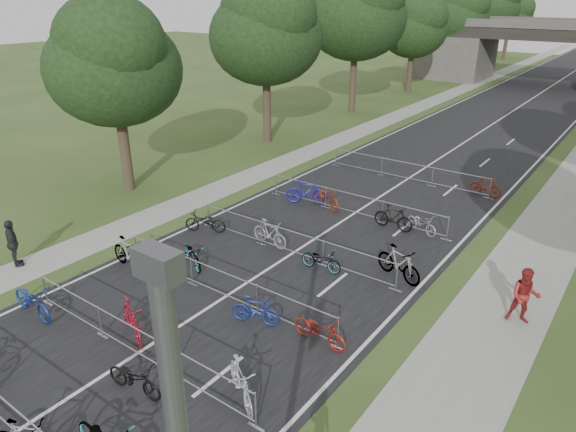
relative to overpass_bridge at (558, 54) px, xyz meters
name	(u,v)px	position (x,y,z in m)	size (l,w,h in m)	color
road	(517,109)	(0.00, -15.00, -3.53)	(11.00, 140.00, 0.01)	black
sidewalk_left	(437,99)	(-7.50, -15.00, -3.53)	(2.00, 140.00, 0.01)	gray
lane_markings	(517,109)	(0.00, -15.00, -3.53)	(0.12, 140.00, 0.00)	silver
overpass_bridge	(558,54)	(0.00, 0.00, 0.00)	(31.00, 8.00, 7.05)	#47433F
tree_left_0	(114,65)	(-11.39, -49.07, 2.96)	(6.72, 6.72, 10.25)	#33261C
tree_left_1	(266,33)	(-11.39, -37.07, 3.77)	(7.56, 7.56, 11.53)	#33261C
tree_left_2	(357,14)	(-11.39, -25.07, 4.58)	(8.40, 8.40, 12.81)	#33261C
tree_left_3	(415,27)	(-11.39, -13.07, 2.96)	(6.72, 6.72, 10.25)	#33261C
tree_left_4	(457,15)	(-11.39, -1.07, 3.77)	(7.56, 7.56, 11.53)	#33261C
tree_left_5	(489,5)	(-11.39, 10.93, 4.58)	(8.40, 8.40, 12.81)	#33261C
tree_left_6	(511,15)	(-11.39, 22.93, 2.96)	(6.72, 6.72, 10.25)	#33261C
barrier_row_1	(9,417)	(0.00, -61.40, -2.99)	(9.70, 0.08, 1.10)	#A2A4AA
barrier_row_2	(133,340)	(0.00, -57.80, -2.99)	(9.70, 0.08, 1.10)	#A2A4AA
barrier_row_3	(223,285)	(0.00, -54.00, -2.99)	(9.70, 0.08, 1.10)	#A2A4AA
barrier_row_4	(291,242)	(0.00, -50.00, -2.99)	(9.70, 0.08, 1.10)	#A2A4AA
barrier_row_5	(353,204)	(0.00, -45.00, -2.99)	(9.70, 0.08, 1.10)	#A2A4AA
barrier_row_6	(406,171)	(0.00, -39.00, -2.99)	(9.70, 0.08, 1.10)	#A2A4AA
bike_8	(32,301)	(-4.30, -58.43, -2.97)	(0.75, 2.16, 1.13)	navy
bike_9	(132,320)	(-0.75, -57.23, -2.92)	(0.58, 2.05, 1.23)	maroon
bike_10	(134,378)	(1.26, -58.75, -3.06)	(0.63, 1.79, 0.94)	black
bike_11	(241,383)	(3.72, -57.32, -2.94)	(0.56, 1.97, 1.19)	#AAABB1
bike_12	(129,254)	(-4.28, -54.59, -2.90)	(0.59, 2.10, 1.26)	#A2A4AA
bike_13	(193,255)	(-2.50, -53.00, -3.07)	(0.62, 1.78, 0.94)	#A2A4AA
bike_14	(255,311)	(1.86, -54.49, -3.04)	(0.47, 1.65, 0.99)	navy
bike_15	(320,330)	(4.07, -54.13, -3.04)	(0.65, 1.87, 0.98)	maroon
bike_16	(205,222)	(-4.30, -50.51, -3.05)	(0.64, 1.83, 0.96)	black
bike_17	(270,233)	(-1.19, -49.88, -2.97)	(0.53, 1.87, 1.13)	gray
bike_18	(321,260)	(1.67, -50.35, -3.09)	(0.58, 1.67, 0.88)	#A2A4AA
bike_19	(399,264)	(4.30, -49.19, -2.90)	(0.59, 2.10, 1.26)	#A2A4AA
bike_20	(306,192)	(-2.60, -45.12, -2.92)	(0.57, 2.03, 1.22)	#1F1C9E
bike_21	(326,197)	(-1.52, -44.97, -2.99)	(0.72, 2.05, 1.08)	maroon
bike_22	(393,218)	(2.25, -45.34, -2.97)	(0.53, 1.87, 1.12)	black
bike_23	(422,223)	(3.41, -44.91, -3.09)	(0.59, 1.69, 0.89)	#939299
bike_27	(486,186)	(4.30, -38.70, -3.03)	(0.47, 1.67, 1.01)	maroon
pedestrian_b	(525,296)	(8.66, -49.38, -2.58)	(0.93, 0.72, 1.91)	maroon
pedestrian_c	(13,244)	(-8.04, -57.02, -2.58)	(1.12, 0.46, 1.90)	black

